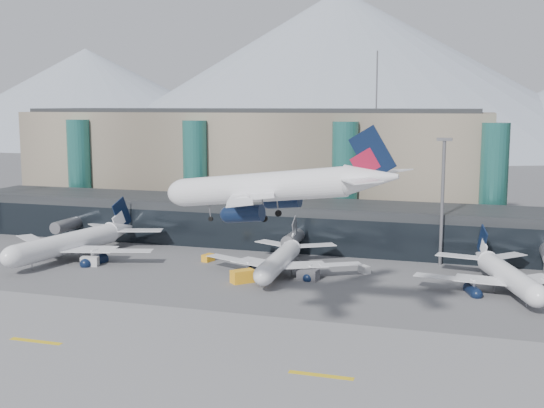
% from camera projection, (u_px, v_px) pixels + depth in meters
% --- Properties ---
extents(ground, '(900.00, 900.00, 0.00)m').
position_uv_depth(ground, '(213.00, 322.00, 101.45)').
color(ground, '#515154').
rests_on(ground, ground).
extents(runway_strip, '(400.00, 40.00, 0.04)m').
position_uv_depth(runway_strip, '(169.00, 357.00, 87.27)').
color(runway_strip, slate).
rests_on(runway_strip, ground).
extents(runway_markings, '(128.00, 1.00, 0.02)m').
position_uv_depth(runway_markings, '(169.00, 357.00, 87.27)').
color(runway_markings, gold).
rests_on(runway_markings, ground).
extents(concourse, '(170.00, 27.00, 10.00)m').
position_uv_depth(concourse, '(308.00, 225.00, 155.28)').
color(concourse, black).
rests_on(concourse, ground).
extents(terminal_main, '(130.00, 30.00, 31.00)m').
position_uv_depth(terminal_main, '(251.00, 164.00, 191.59)').
color(terminal_main, gray).
rests_on(terminal_main, ground).
extents(teal_towers, '(116.40, 19.40, 46.00)m').
position_uv_depth(teal_towers, '(267.00, 176.00, 173.75)').
color(teal_towers, '#276E67').
rests_on(teal_towers, ground).
extents(mountain_ridge, '(910.00, 400.00, 110.00)m').
position_uv_depth(mountain_ridge, '(452.00, 84.00, 449.21)').
color(mountain_ridge, gray).
rests_on(mountain_ridge, ground).
extents(lightmast_mid, '(3.00, 1.20, 25.60)m').
position_uv_depth(lightmast_mid, '(443.00, 194.00, 135.91)').
color(lightmast_mid, slate).
rests_on(lightmast_mid, ground).
extents(hero_jet, '(35.26, 35.48, 11.49)m').
position_uv_depth(hero_jet, '(285.00, 179.00, 92.18)').
color(hero_jet, white).
rests_on(hero_jet, ground).
extents(jet_parked_left, '(38.64, 39.21, 12.65)m').
position_uv_depth(jet_parked_left, '(80.00, 235.00, 144.31)').
color(jet_parked_left, white).
rests_on(jet_parked_left, ground).
extents(jet_parked_mid, '(32.29, 31.59, 10.41)m').
position_uv_depth(jet_parked_mid, '(283.00, 252.00, 131.01)').
color(jet_parked_mid, white).
rests_on(jet_parked_mid, ground).
extents(jet_parked_right, '(31.38, 33.10, 10.63)m').
position_uv_depth(jet_parked_right, '(503.00, 267.00, 119.17)').
color(jet_parked_right, white).
rests_on(jet_parked_right, ground).
extents(veh_a, '(3.79, 2.75, 1.91)m').
position_uv_depth(veh_a, '(90.00, 261.00, 136.54)').
color(veh_a, silver).
rests_on(veh_a, ground).
extents(veh_b, '(2.26, 2.93, 1.49)m').
position_uv_depth(veh_b, '(208.00, 258.00, 140.63)').
color(veh_b, orange).
rests_on(veh_b, ground).
extents(veh_c, '(4.11, 2.67, 2.12)m').
position_uv_depth(veh_c, '(308.00, 274.00, 125.57)').
color(veh_c, '#4D4D52').
rests_on(veh_c, ground).
extents(veh_f, '(3.86, 4.30, 2.14)m').
position_uv_depth(veh_f, '(60.00, 244.00, 152.46)').
color(veh_f, '#4D4D52').
rests_on(veh_f, ground).
extents(veh_g, '(2.73, 2.75, 1.43)m').
position_uv_depth(veh_g, '(364.00, 269.00, 130.88)').
color(veh_g, silver).
rests_on(veh_g, ground).
extents(veh_h, '(4.51, 4.58, 2.33)m').
position_uv_depth(veh_h, '(243.00, 276.00, 123.84)').
color(veh_h, orange).
rests_on(veh_h, ground).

